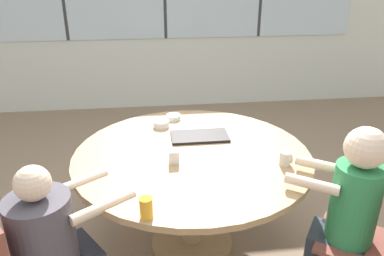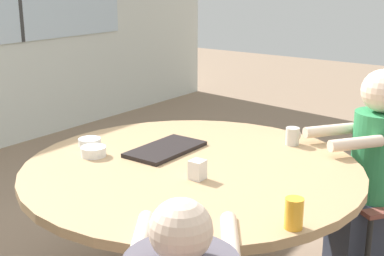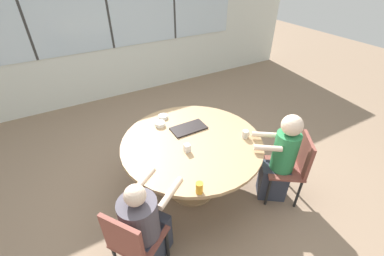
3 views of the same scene
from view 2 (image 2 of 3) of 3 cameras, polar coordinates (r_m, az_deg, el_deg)
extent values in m
cylinder|color=tan|center=(2.52, 0.00, -4.38)|extent=(1.59, 1.59, 0.04)
cylinder|color=tan|center=(2.67, 0.00, -12.04)|extent=(0.14, 0.14, 0.72)
cube|color=brown|center=(3.11, 19.28, -7.07)|extent=(0.56, 0.56, 0.03)
cylinder|color=black|center=(2.99, 18.20, -12.79)|extent=(0.03, 0.03, 0.43)
cylinder|color=black|center=(3.24, 14.63, -10.19)|extent=(0.03, 0.03, 0.43)
cylinder|color=black|center=(3.42, 19.49, -9.13)|extent=(0.03, 0.03, 0.43)
cube|color=#333847|center=(3.15, 17.53, -10.97)|extent=(0.40, 0.38, 0.46)
cylinder|color=#2D844C|center=(3.00, 19.11, -2.79)|extent=(0.26, 0.26, 0.48)
sphere|color=beige|center=(2.91, 19.73, 3.74)|extent=(0.22, 0.22, 0.22)
cylinder|color=beige|center=(2.74, 17.08, -1.58)|extent=(0.27, 0.22, 0.06)
cylinder|color=beige|center=(2.93, 14.44, -0.25)|extent=(0.27, 0.22, 0.06)
sphere|color=beige|center=(1.48, -1.20, -10.83)|extent=(0.18, 0.18, 0.18)
cylinder|color=beige|center=(1.84, -5.50, -12.00)|extent=(0.34, 0.26, 0.06)
cylinder|color=beige|center=(1.82, 4.11, -12.16)|extent=(0.34, 0.26, 0.06)
cube|color=black|center=(2.70, -2.84, -2.27)|extent=(0.41, 0.22, 0.02)
cylinder|color=beige|center=(2.83, 10.66, -0.87)|extent=(0.07, 0.07, 0.09)
torus|color=beige|center=(2.86, 10.97, -0.70)|extent=(0.01, 0.06, 0.06)
cylinder|color=gold|center=(1.92, 10.82, -8.93)|extent=(0.07, 0.07, 0.11)
cube|color=silver|center=(2.33, 0.58, -4.47)|extent=(0.06, 0.06, 0.09)
cylinder|color=white|center=(2.66, -10.46, -2.47)|extent=(0.12, 0.12, 0.05)
cylinder|color=silver|center=(2.83, -10.86, -1.47)|extent=(0.12, 0.12, 0.04)
camera|label=1|loc=(1.85, 66.47, 16.24)|focal=35.00mm
camera|label=3|loc=(1.32, 88.94, 45.79)|focal=24.00mm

